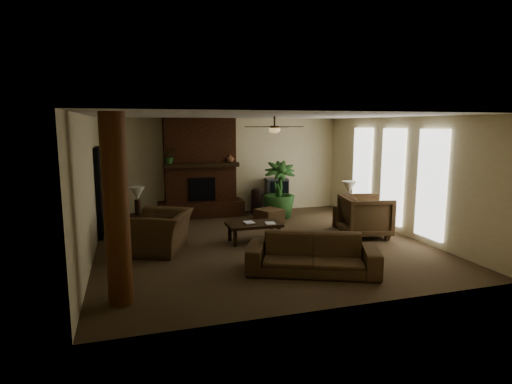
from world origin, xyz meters
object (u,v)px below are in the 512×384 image
object	(u,v)px
ottoman	(269,216)
floor_plant	(279,202)
coffee_table	(254,226)
lamp_left	(137,195)
armchair_left	(160,225)
tv_stand	(276,204)
log_column	(116,211)
side_table_left	(140,226)
armchair_right	(366,214)
side_table_right	(347,217)
floor_vase	(257,199)
lamp_right	(349,189)
sofa	(313,248)

from	to	relation	value
ottoman	floor_plant	distance (m)	0.86
coffee_table	lamp_left	bearing A→B (deg)	155.20
armchair_left	tv_stand	bearing A→B (deg)	153.42
log_column	ottoman	size ratio (longest dim) A/B	4.67
log_column	side_table_left	size ratio (longest dim) A/B	5.09
tv_stand	side_table_left	xyz separation A→B (m)	(-4.02, -1.85, 0.03)
armchair_left	tv_stand	world-z (taller)	armchair_left
log_column	armchair_right	bearing A→B (deg)	22.44
side_table_left	armchair_right	bearing A→B (deg)	-15.75
tv_stand	side_table_right	xyz separation A→B (m)	(1.06, -2.43, 0.03)
floor_vase	floor_plant	distance (m)	0.89
lamp_left	armchair_left	bearing A→B (deg)	-72.35
log_column	coffee_table	world-z (taller)	log_column
ottoman	tv_stand	distance (m)	1.59
floor_vase	ottoman	bearing A→B (deg)	-94.02
armchair_right	floor_vase	world-z (taller)	armchair_right
lamp_right	ottoman	bearing A→B (deg)	151.68
coffee_table	lamp_left	xyz separation A→B (m)	(-2.47, 1.14, 0.63)
log_column	side_table_left	bearing A→B (deg)	83.92
coffee_table	lamp_right	world-z (taller)	lamp_right
floor_plant	side_table_left	size ratio (longest dim) A/B	2.91
floor_vase	floor_plant	world-z (taller)	floor_plant
floor_vase	side_table_left	world-z (taller)	floor_vase
sofa	armchair_right	size ratio (longest dim) A/B	2.16
armchair_left	coffee_table	size ratio (longest dim) A/B	1.07
sofa	floor_plant	xyz separation A→B (m)	(0.96, 4.39, -0.01)
tv_stand	side_table_right	world-z (taller)	side_table_right
floor_vase	lamp_right	size ratio (longest dim) A/B	1.18
log_column	armchair_left	distance (m)	2.71
log_column	sofa	distance (m)	3.42
log_column	lamp_right	size ratio (longest dim) A/B	4.31
sofa	lamp_left	bearing A→B (deg)	154.76
floor_vase	sofa	bearing A→B (deg)	-96.15
ottoman	side_table_right	distance (m)	2.01
side_table_left	floor_vase	bearing A→B (deg)	28.33
ottoman	floor_vase	bearing A→B (deg)	85.98
floor_plant	armchair_right	bearing A→B (deg)	-63.30
coffee_table	side_table_right	distance (m)	2.69
coffee_table	side_table_right	xyz separation A→B (m)	(2.63, 0.54, -0.10)
tv_stand	side_table_right	distance (m)	2.65
tv_stand	floor_plant	world-z (taller)	floor_plant
sofa	floor_vase	bearing A→B (deg)	107.65
lamp_right	side_table_right	bearing A→B (deg)	-150.55
tv_stand	ottoman	bearing A→B (deg)	-103.40
lamp_left	floor_vase	bearing A→B (deg)	27.84
armchair_left	log_column	bearing A→B (deg)	5.98
armchair_right	sofa	bearing A→B (deg)	141.45
side_table_right	lamp_right	distance (m)	0.73
log_column	armchair_left	xyz separation A→B (m)	(0.76, 2.46, -0.84)
side_table_left	coffee_table	bearing A→B (deg)	-24.71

